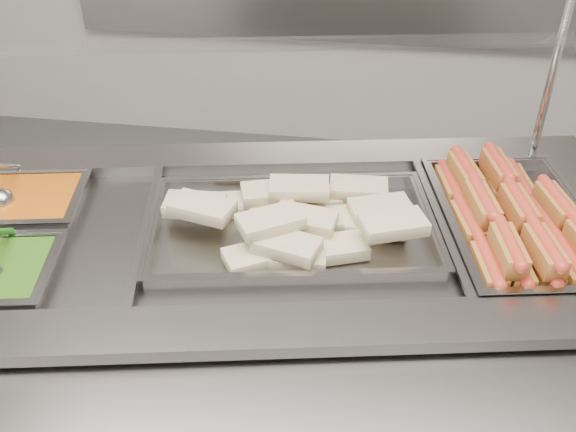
# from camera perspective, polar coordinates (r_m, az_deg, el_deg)

# --- Properties ---
(steam_counter) EXTENTS (1.94, 1.14, 0.87)m
(steam_counter) POSITION_cam_1_polar(r_m,az_deg,el_deg) (1.82, -1.56, -11.89)
(steam_counter) COLOR slate
(steam_counter) RESTS_ON ground
(tray_rail) EXTENTS (1.76, 0.67, 0.05)m
(tray_rail) POSITION_cam_1_polar(r_m,az_deg,el_deg) (1.21, -1.33, -16.55)
(tray_rail) COLOR gray
(tray_rail) RESTS_ON steam_counter
(sneeze_guard) EXTENTS (1.63, 0.58, 0.43)m
(sneeze_guard) POSITION_cam_1_polar(r_m,az_deg,el_deg) (1.55, -2.20, 14.62)
(sneeze_guard) COLOR silver
(sneeze_guard) RESTS_ON steam_counter
(pan_hotdogs) EXTENTS (0.43, 0.59, 0.10)m
(pan_hotdogs) POSITION_cam_1_polar(r_m,az_deg,el_deg) (1.67, 19.46, -1.25)
(pan_hotdogs) COLOR gray
(pan_hotdogs) RESTS_ON steam_counter
(pan_wraps) EXTENTS (0.72, 0.51, 0.07)m
(pan_wraps) POSITION_cam_1_polar(r_m,az_deg,el_deg) (1.55, 0.36, -1.43)
(pan_wraps) COLOR gray
(pan_wraps) RESTS_ON steam_counter
(pan_beans) EXTENTS (0.33, 0.28, 0.10)m
(pan_beans) POSITION_cam_1_polar(r_m,az_deg,el_deg) (1.78, -22.43, 0.47)
(pan_beans) COLOR gray
(pan_beans) RESTS_ON steam_counter
(hotdogs_in_buns) EXTENTS (0.38, 0.53, 0.11)m
(hotdogs_in_buns) POSITION_cam_1_polar(r_m,az_deg,el_deg) (1.63, 19.43, -0.24)
(hotdogs_in_buns) COLOR #AE6424
(hotdogs_in_buns) RESTS_ON pan_hotdogs
(tortilla_wraps) EXTENTS (0.63, 0.41, 0.09)m
(tortilla_wraps) POSITION_cam_1_polar(r_m,az_deg,el_deg) (1.53, 1.16, -0.06)
(tortilla_wraps) COLOR #CEBB8A
(tortilla_wraps) RESTS_ON pan_wraps
(ladle) EXTENTS (0.07, 0.19, 0.14)m
(ladle) POSITION_cam_1_polar(r_m,az_deg,el_deg) (1.76, -24.07, 1.41)
(ladle) COLOR #B0B1B5
(ladle) RESTS_ON pan_beans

